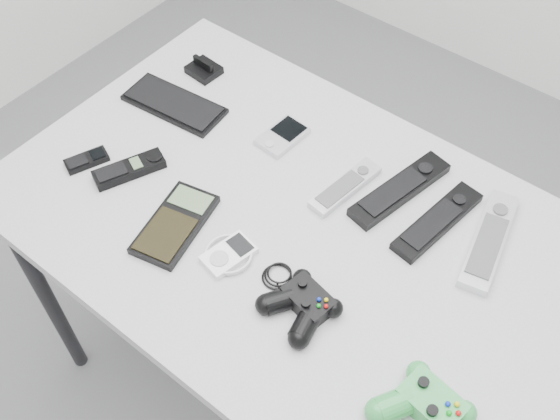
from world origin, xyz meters
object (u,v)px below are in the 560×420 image
Objects in this scene: remote_black_b at (438,221)px; mobile_phone at (87,160)px; cordless_handset at (129,169)px; pda at (282,136)px; controller_green at (426,408)px; desk at (294,241)px; pda_keyboard at (174,104)px; remote_black_a at (400,189)px; remote_silver_a at (345,186)px; remote_silver_b at (489,240)px; calculator at (175,224)px; mp3_player at (229,254)px; controller_black at (303,303)px.

mobile_phone is (-0.67, -0.32, -0.00)m from remote_black_b.
pda is at bearing 79.34° from cordless_handset.
desk is at bearing 163.79° from controller_green.
pda_keyboard is 0.56m from remote_black_a.
controller_green is (0.28, -0.38, 0.01)m from remote_black_a.
remote_silver_a is (0.03, 0.13, 0.08)m from desk.
remote_silver_b is (0.30, 0.06, 0.00)m from remote_silver_a.
pda_keyboard is at bearing -165.44° from remote_black_b.
remote_black_b is 2.52× the size of mobile_phone.
calculator is at bearing -133.08° from remote_black_b.
controller_green is (0.76, -0.07, 0.01)m from cordless_handset.
mp3_player is at bearing 17.68° from cordless_handset.
remote_silver_b is at bearing 18.97° from remote_silver_a.
cordless_handset is 0.70× the size of controller_black.
pda_keyboard is at bearing 166.91° from controller_black.
calculator is 0.89× the size of controller_black.
cordless_handset is at bearing -146.09° from remote_black_b.
remote_silver_a is 0.49m from controller_green.
remote_silver_a is 0.46m from cordless_handset.
pda_keyboard is 0.65m from remote_black_b.
controller_green is at bearing -27.91° from pda.
mp3_player is at bearing -170.70° from controller_black.
remote_silver_b is 0.75m from cordless_handset.
controller_green reaches higher than controller_black.
mp3_player is (-0.17, -0.34, -0.00)m from remote_black_a.
controller_green reaches higher than pda_keyboard.
remote_silver_a is at bearing 85.46° from mp3_player.
desk is 0.48m from mobile_phone.
pda is 0.74× the size of cordless_handset.
remote_silver_b reaches higher than cordless_handset.
remote_silver_b is (0.20, -0.00, -0.00)m from remote_black_a.
remote_silver_b is (0.75, 0.10, 0.01)m from pda_keyboard.
controller_green reaches higher than remote_silver_b.
pda is 0.33m from mp3_player.
pda is at bearing 74.65° from calculator.
desk is at bearing -135.35° from remote_black_b.
remote_silver_a is at bearing -134.63° from remote_black_a.
remote_black_b is (0.19, 0.04, 0.00)m from remote_silver_a.
remote_silver_b reaches higher than mp3_player.
pda_keyboard is at bearing 169.63° from controller_green.
cordless_handset is at bearing -168.00° from remote_silver_b.
desk is 0.22m from controller_black.
desk is 10.76× the size of pda.
desk is 6.22× the size of calculator.
calculator is (-0.18, -0.16, 0.08)m from desk.
mp3_player is (0.11, -0.31, 0.00)m from pda.
remote_black_a is at bearing 134.73° from controller_green.
controller_black reaches higher than remote_black_b.
cordless_handset is 0.76m from controller_green.
mobile_phone is 0.60× the size of cordless_handset.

